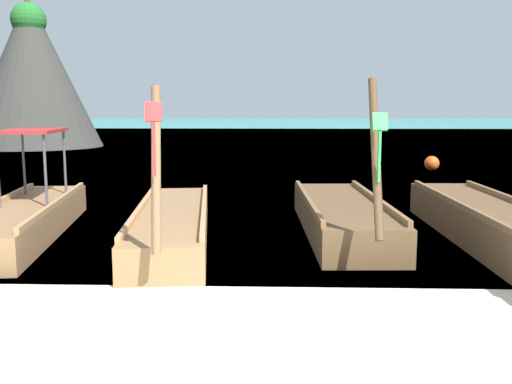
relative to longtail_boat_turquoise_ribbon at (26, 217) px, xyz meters
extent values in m
plane|color=beige|center=(4.28, -4.34, -0.36)|extent=(120.00, 120.00, 0.00)
plane|color=teal|center=(4.28, 57.09, -0.35)|extent=(120.00, 120.00, 0.00)
cube|color=olive|center=(0.00, 0.01, -0.07)|extent=(1.98, 5.61, 0.57)
cube|color=#AF7F52|center=(0.54, 0.09, 0.26)|extent=(0.83, 5.01, 0.10)
cylinder|color=#4C4C51|center=(0.43, -0.07, 0.87)|extent=(0.06, 0.06, 1.32)
cylinder|color=#4C4C51|center=(-0.63, 1.44, 0.87)|extent=(0.06, 0.06, 1.32)
cylinder|color=#4C4C51|center=(0.18, 1.56, 0.87)|extent=(0.06, 0.06, 1.32)
cube|color=#AD2323|center=(-0.10, 0.69, 1.57)|extent=(1.27, 1.98, 0.06)
cube|color=olive|center=(2.75, -0.13, -0.09)|extent=(1.86, 5.81, 0.53)
cube|color=#AF7F52|center=(2.18, -0.20, 0.23)|extent=(0.68, 5.22, 0.10)
cube|color=#AF7F52|center=(3.31, -0.07, 0.23)|extent=(0.68, 5.22, 0.10)
cylinder|color=brown|center=(3.08, -3.07, 1.23)|extent=(0.19, 0.63, 2.13)
cube|color=red|center=(3.10, -3.24, 1.96)|extent=(0.21, 0.14, 0.25)
cube|color=red|center=(3.10, -3.26, 1.50)|extent=(0.04, 0.08, 0.67)
cube|color=brown|center=(5.86, 0.55, -0.06)|extent=(1.61, 5.29, 0.59)
cube|color=brown|center=(5.21, 0.52, 0.29)|extent=(0.29, 4.82, 0.10)
cube|color=brown|center=(6.51, 0.58, 0.29)|extent=(0.29, 4.82, 0.10)
cylinder|color=brown|center=(5.99, -2.31, 1.33)|extent=(0.16, 0.90, 2.22)
cube|color=green|center=(6.00, -2.48, 1.82)|extent=(0.21, 0.15, 0.25)
cube|color=green|center=(6.00, -2.50, 1.36)|extent=(0.03, 0.08, 0.68)
cube|color=brown|center=(8.37, -0.55, -0.03)|extent=(1.33, 6.88, 0.65)
cube|color=brown|center=(7.79, -0.56, 0.34)|extent=(0.17, 6.31, 0.10)
cone|color=#383833|center=(-10.06, 24.33, 4.13)|extent=(8.04, 8.04, 8.96)
cone|color=#3D3D38|center=(-12.43, 25.13, 2.11)|extent=(3.48, 3.48, 4.93)
sphere|color=#236B28|center=(-10.06, 24.33, 7.14)|extent=(2.06, 2.06, 2.06)
sphere|color=#EA5119|center=(10.48, 11.52, -0.07)|extent=(0.56, 0.56, 0.56)
camera|label=1|loc=(4.61, -10.31, 2.01)|focal=40.45mm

